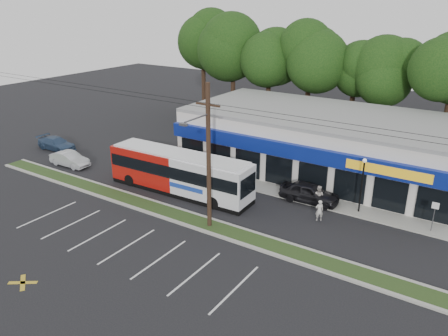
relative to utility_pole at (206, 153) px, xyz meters
name	(u,v)px	position (x,y,z in m)	size (l,w,h in m)	color
ground	(167,221)	(-2.83, -0.93, -5.41)	(120.00, 120.00, 0.00)	black
grass_strip	(176,215)	(-2.83, 0.07, -5.35)	(40.00, 1.60, 0.12)	#273E19
curb_south	(168,219)	(-2.83, -0.78, -5.34)	(40.00, 0.25, 0.14)	#9E9E93
curb_north	(183,210)	(-2.83, 0.92, -5.34)	(40.00, 0.25, 0.14)	#9E9E93
sidewalk	(286,193)	(2.17, 8.07, -5.36)	(32.00, 2.20, 0.10)	#9E9E93
strip_mall	(326,142)	(2.67, 14.99, -2.76)	(25.00, 12.55, 5.30)	silver
utility_pole	(206,153)	(0.00, 0.00, 0.00)	(50.00, 2.77, 10.00)	black
lamp_post	(362,179)	(8.17, 7.87, -2.74)	(0.30, 0.30, 4.25)	black
sign_post	(434,212)	(13.17, 7.65, -3.86)	(0.45, 0.10, 2.23)	#59595E
tree_line	(351,63)	(1.17, 25.07, 3.00)	(46.76, 6.76, 11.83)	black
metrobus	(180,172)	(-5.21, 3.57, -3.62)	(12.65, 3.03, 3.38)	#A5120C
car_dark	(309,193)	(4.36, 7.57, -4.63)	(1.86, 4.62, 1.57)	black
car_silver	(70,159)	(-17.69, 2.57, -4.73)	(1.45, 4.14, 1.37)	#B3B6BB
car_blue	(57,144)	(-22.83, 4.97, -4.75)	(1.86, 4.57, 1.32)	navy
pedestrian_a	(319,210)	(6.17, 5.07, -4.62)	(0.58, 0.38, 1.59)	beige
pedestrian_b	(318,196)	(5.23, 7.24, -4.57)	(0.82, 0.64, 1.69)	beige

